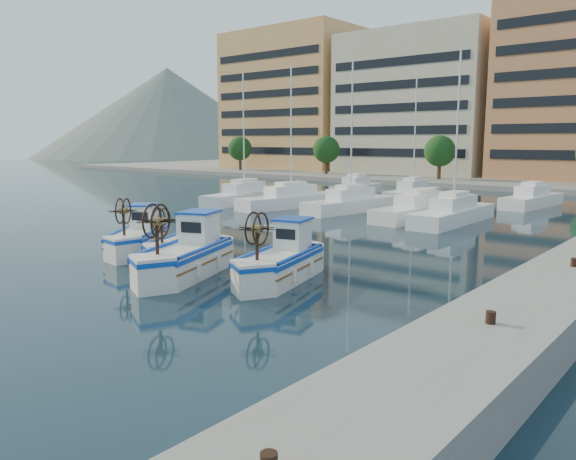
{
  "coord_description": "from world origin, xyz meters",
  "views": [
    {
      "loc": [
        17.53,
        -15.06,
        5.54
      ],
      "look_at": [
        1.37,
        4.38,
        1.5
      ],
      "focal_mm": 35.0,
      "sensor_mm": 36.0,
      "label": 1
    }
  ],
  "objects_px": {
    "fishing_boat_a": "(138,236)",
    "fishing_boat_d": "(281,260)",
    "fishing_boat_b": "(182,244)"
  },
  "relations": [
    {
      "from": "fishing_boat_d",
      "to": "fishing_boat_a",
      "type": "bearing_deg",
      "value": 166.42
    },
    {
      "from": "fishing_boat_a",
      "to": "fishing_boat_d",
      "type": "relative_size",
      "value": 0.95
    },
    {
      "from": "fishing_boat_b",
      "to": "fishing_boat_d",
      "type": "height_order",
      "value": "fishing_boat_d"
    },
    {
      "from": "fishing_boat_b",
      "to": "fishing_boat_d",
      "type": "distance_m",
      "value": 6.26
    },
    {
      "from": "fishing_boat_a",
      "to": "fishing_boat_d",
      "type": "bearing_deg",
      "value": -35.64
    },
    {
      "from": "fishing_boat_a",
      "to": "fishing_boat_b",
      "type": "distance_m",
      "value": 2.98
    },
    {
      "from": "fishing_boat_a",
      "to": "fishing_boat_b",
      "type": "xyz_separation_m",
      "value": [
        2.96,
        0.37,
        -0.08
      ]
    },
    {
      "from": "fishing_boat_a",
      "to": "fishing_boat_b",
      "type": "height_order",
      "value": "fishing_boat_a"
    },
    {
      "from": "fishing_boat_a",
      "to": "fishing_boat_d",
      "type": "height_order",
      "value": "fishing_boat_d"
    },
    {
      "from": "fishing_boat_a",
      "to": "fishing_boat_d",
      "type": "distance_m",
      "value": 9.22
    }
  ]
}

